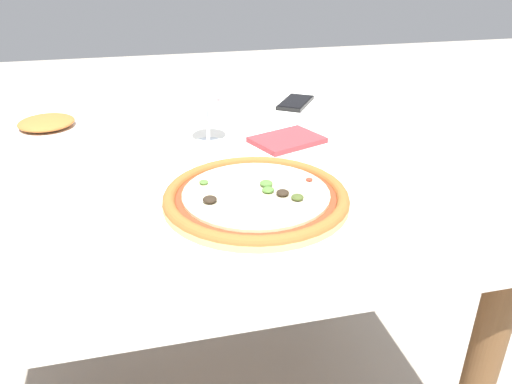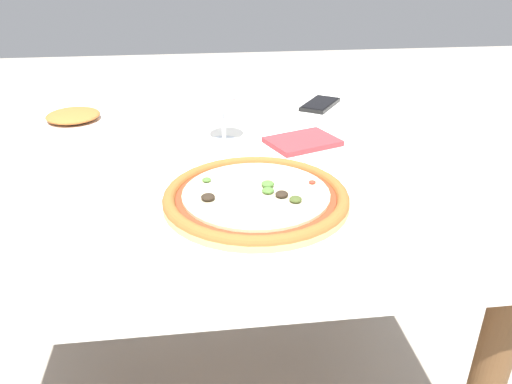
{
  "view_description": "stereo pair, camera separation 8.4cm",
  "coord_description": "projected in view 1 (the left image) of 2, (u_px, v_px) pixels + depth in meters",
  "views": [
    {
      "loc": [
        -0.09,
        -0.95,
        1.16
      ],
      "look_at": [
        0.08,
        -0.22,
        0.78
      ],
      "focal_mm": 35.0,
      "sensor_mm": 36.0,
      "label": 1
    },
    {
      "loc": [
        -0.01,
        -0.97,
        1.16
      ],
      "look_at": [
        0.08,
        -0.22,
        0.78
      ],
      "focal_mm": 35.0,
      "sensor_mm": 36.0,
      "label": 2
    }
  ],
  "objects": [
    {
      "name": "fork",
      "position": [
        83.0,
        196.0,
        0.89
      ],
      "size": [
        0.03,
        0.17,
        0.0
      ],
      "color": "silver",
      "rests_on": "dining_table"
    },
    {
      "name": "side_plate",
      "position": [
        47.0,
        126.0,
        1.2
      ],
      "size": [
        0.22,
        0.22,
        0.03
      ],
      "color": "white",
      "rests_on": "dining_table"
    },
    {
      "name": "dining_table",
      "position": [
        195.0,
        203.0,
        1.07
      ],
      "size": [
        1.14,
        1.02,
        0.75
      ],
      "color": "brown",
      "rests_on": "ground_plane"
    },
    {
      "name": "pizza_plate",
      "position": [
        256.0,
        199.0,
        0.85
      ],
      "size": [
        0.37,
        0.37,
        0.04
      ],
      "color": "white",
      "rests_on": "dining_table"
    },
    {
      "name": "napkin_folded",
      "position": [
        287.0,
        140.0,
        1.13
      ],
      "size": [
        0.18,
        0.16,
        0.01
      ],
      "color": "#933338",
      "rests_on": "dining_table"
    },
    {
      "name": "cell_phone",
      "position": [
        295.0,
        102.0,
        1.4
      ],
      "size": [
        0.14,
        0.16,
        0.01
      ],
      "color": "black",
      "rests_on": "dining_table"
    },
    {
      "name": "wine_glass_far_left",
      "position": [
        206.0,
        93.0,
        1.07
      ],
      "size": [
        0.08,
        0.08,
        0.16
      ],
      "color": "silver",
      "rests_on": "dining_table"
    }
  ]
}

